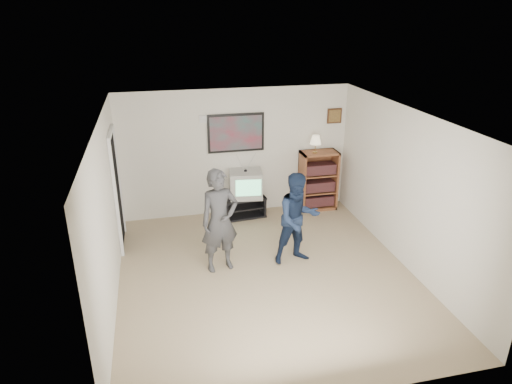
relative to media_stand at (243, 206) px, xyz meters
name	(u,v)px	position (x,y,z in m)	size (l,w,h in m)	color
room_shell	(262,194)	(-0.08, -1.88, 1.04)	(4.51, 5.00, 2.51)	#847154
media_stand	(243,206)	(0.00, 0.00, 0.00)	(0.88, 0.54, 0.42)	black
crt_television	(246,184)	(0.05, 0.00, 0.47)	(0.62, 0.53, 0.53)	#ACADA7
bookshelf	(318,180)	(1.57, 0.05, 0.40)	(0.74, 0.42, 1.22)	brown
table_lamp	(315,144)	(1.46, 0.01, 1.19)	(0.22, 0.22, 0.35)	beige
person_tall	(220,221)	(-0.74, -1.84, 0.63)	(0.61, 0.40, 1.67)	#363739
person_short	(298,219)	(0.51, -1.89, 0.55)	(0.74, 0.58, 1.53)	#15213A
controller_left	(219,190)	(-0.70, -1.64, 1.05)	(0.04, 0.13, 0.04)	white
controller_right	(296,198)	(0.55, -1.62, 0.79)	(0.03, 0.11, 0.03)	white
poster	(236,133)	(-0.08, 0.25, 1.44)	(1.10, 0.03, 0.75)	black
air_vent	(207,119)	(-0.63, 0.25, 1.74)	(0.28, 0.02, 0.14)	white
small_picture	(334,116)	(1.92, 0.25, 1.67)	(0.30, 0.03, 0.30)	#392112
doorway	(117,191)	(-2.32, -0.63, 0.79)	(0.03, 0.85, 2.00)	black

